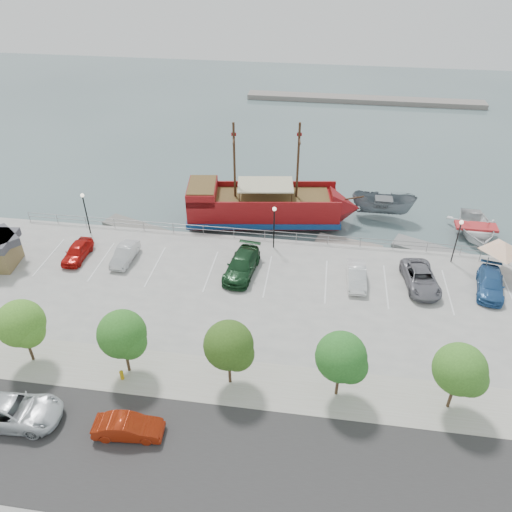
# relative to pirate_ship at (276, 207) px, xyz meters

# --- Properties ---
(ground) EXTENTS (160.00, 160.00, 0.00)m
(ground) POSITION_rel_pirate_ship_xyz_m (0.48, -12.61, -1.89)
(ground) COLOR #455659
(street) EXTENTS (100.00, 8.00, 0.04)m
(street) POSITION_rel_pirate_ship_xyz_m (0.48, -28.61, -0.88)
(street) COLOR #2D2B2B
(street) RESTS_ON land_slab
(sidewalk) EXTENTS (100.00, 4.00, 0.05)m
(sidewalk) POSITION_rel_pirate_ship_xyz_m (0.48, -22.61, -0.87)
(sidewalk) COLOR gray
(sidewalk) RESTS_ON land_slab
(seawall_railing) EXTENTS (50.00, 0.06, 1.00)m
(seawall_railing) POSITION_rel_pirate_ship_xyz_m (0.48, -4.81, -0.36)
(seawall_railing) COLOR gray
(seawall_railing) RESTS_ON land_slab
(far_shore) EXTENTS (40.00, 3.00, 0.80)m
(far_shore) POSITION_rel_pirate_ship_xyz_m (10.48, 42.39, -1.49)
(far_shore) COLOR gray
(far_shore) RESTS_ON ground
(pirate_ship) EXTENTS (18.08, 7.20, 11.27)m
(pirate_ship) POSITION_rel_pirate_ship_xyz_m (0.00, 0.00, 0.00)
(pirate_ship) COLOR maroon
(pirate_ship) RESTS_ON ground
(patrol_boat) EXTENTS (6.82, 3.17, 2.55)m
(patrol_boat) POSITION_rel_pirate_ship_xyz_m (11.01, 2.85, -0.61)
(patrol_boat) COLOR slate
(patrol_boat) RESTS_ON ground
(speedboat) EXTENTS (5.05, 6.99, 1.43)m
(speedboat) POSITION_rel_pirate_ship_xyz_m (20.00, 0.40, -1.17)
(speedboat) COLOR silver
(speedboat) RESTS_ON ground
(dock_west) EXTENTS (7.61, 4.56, 0.42)m
(dock_west) POSITION_rel_pirate_ship_xyz_m (-13.93, -3.41, -1.68)
(dock_west) COLOR slate
(dock_west) RESTS_ON ground
(dock_mid) EXTENTS (6.59, 3.31, 0.36)m
(dock_mid) POSITION_rel_pirate_ship_xyz_m (7.53, -3.41, -1.71)
(dock_mid) COLOR gray
(dock_mid) RESTS_ON ground
(dock_east) EXTENTS (7.73, 4.97, 0.43)m
(dock_east) POSITION_rel_pirate_ship_xyz_m (15.46, -3.41, -1.67)
(dock_east) COLOR gray
(dock_east) RESTS_ON ground
(canopy_tent) EXTENTS (4.42, 4.42, 3.38)m
(canopy_tent) POSITION_rel_pirate_ship_xyz_m (20.13, -6.98, 2.06)
(canopy_tent) COLOR slate
(canopy_tent) RESTS_ON land_slab
(street_van) EXTENTS (6.07, 3.08, 1.64)m
(street_van) POSITION_rel_pirate_ship_xyz_m (-13.00, -27.48, -0.07)
(street_van) COLOR silver
(street_van) RESTS_ON street
(street_sedan) EXTENTS (4.26, 1.81, 1.37)m
(street_sedan) POSITION_rel_pirate_ship_xyz_m (-5.71, -27.48, -0.20)
(street_sedan) COLOR maroon
(street_sedan) RESTS_ON street
(fire_hydrant) EXTENTS (0.27, 0.27, 0.79)m
(fire_hydrant) POSITION_rel_pirate_ship_xyz_m (-7.70, -23.41, -0.46)
(fire_hydrant) COLOR #C1960E
(fire_hydrant) RESTS_ON sidewalk
(lamp_post_left) EXTENTS (0.36, 0.36, 4.28)m
(lamp_post_left) POSITION_rel_pirate_ship_xyz_m (-17.52, -6.11, 2.05)
(lamp_post_left) COLOR black
(lamp_post_left) RESTS_ON land_slab
(lamp_post_mid) EXTENTS (0.36, 0.36, 4.28)m
(lamp_post_mid) POSITION_rel_pirate_ship_xyz_m (0.48, -6.11, 2.05)
(lamp_post_mid) COLOR black
(lamp_post_mid) RESTS_ON land_slab
(lamp_post_right) EXTENTS (0.36, 0.36, 4.28)m
(lamp_post_right) POSITION_rel_pirate_ship_xyz_m (16.48, -6.11, 2.05)
(lamp_post_right) COLOR black
(lamp_post_right) RESTS_ON land_slab
(tree_b) EXTENTS (3.30, 3.20, 5.00)m
(tree_b) POSITION_rel_pirate_ship_xyz_m (-14.37, -22.68, 2.41)
(tree_b) COLOR #473321
(tree_b) RESTS_ON sidewalk
(tree_c) EXTENTS (3.30, 3.20, 5.00)m
(tree_c) POSITION_rel_pirate_ship_xyz_m (-7.37, -22.68, 2.41)
(tree_c) COLOR #473321
(tree_c) RESTS_ON sidewalk
(tree_d) EXTENTS (3.30, 3.20, 5.00)m
(tree_d) POSITION_rel_pirate_ship_xyz_m (-0.37, -22.68, 2.41)
(tree_d) COLOR #473321
(tree_d) RESTS_ON sidewalk
(tree_e) EXTENTS (3.30, 3.20, 5.00)m
(tree_e) POSITION_rel_pirate_ship_xyz_m (6.63, -22.68, 2.41)
(tree_e) COLOR #473321
(tree_e) RESTS_ON sidewalk
(tree_f) EXTENTS (3.30, 3.20, 5.00)m
(tree_f) POSITION_rel_pirate_ship_xyz_m (13.63, -22.68, 2.41)
(tree_f) COLOR #473321
(tree_f) RESTS_ON sidewalk
(parked_car_a) EXTENTS (1.68, 4.13, 1.40)m
(parked_car_a) POSITION_rel_pirate_ship_xyz_m (-16.80, -10.34, -0.19)
(parked_car_a) COLOR #B1110C
(parked_car_a) RESTS_ON land_slab
(parked_car_b) EXTENTS (1.54, 4.09, 1.33)m
(parked_car_b) POSITION_rel_pirate_ship_xyz_m (-12.43, -10.10, -0.22)
(parked_car_b) COLOR silver
(parked_car_b) RESTS_ON land_slab
(parked_car_d) EXTENTS (2.94, 5.87, 1.63)m
(parked_car_d) POSITION_rel_pirate_ship_xyz_m (-1.77, -10.46, -0.07)
(parked_car_d) COLOR #13361B
(parked_car_d) RESTS_ON land_slab
(parked_car_f) EXTENTS (1.61, 4.29, 1.40)m
(parked_car_f) POSITION_rel_pirate_ship_xyz_m (7.97, -10.41, -0.19)
(parked_car_f) COLOR white
(parked_car_f) RESTS_ON land_slab
(parked_car_g) EXTENTS (3.14, 5.64, 1.49)m
(parked_car_g) POSITION_rel_pirate_ship_xyz_m (13.24, -10.10, -0.14)
(parked_car_g) COLOR slate
(parked_car_g) RESTS_ON land_slab
(parked_car_h) EXTENTS (2.97, 5.27, 1.44)m
(parked_car_h) POSITION_rel_pirate_ship_xyz_m (18.81, -9.97, -0.17)
(parked_car_h) COLOR #295792
(parked_car_h) RESTS_ON land_slab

